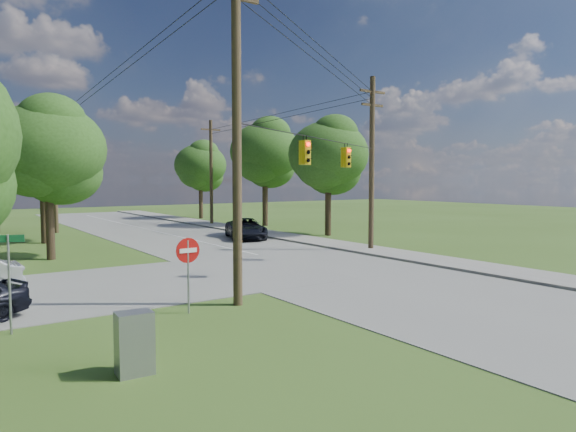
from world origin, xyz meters
TOP-DOWN VIEW (x-y plane):
  - ground at (0.00, 0.00)m, footprint 140.00×140.00m
  - main_road at (2.00, 5.00)m, footprint 10.00×100.00m
  - sidewalk_east at (8.70, 5.00)m, footprint 2.60×100.00m
  - pole_sw at (-4.60, 0.40)m, footprint 2.00×0.32m
  - pole_ne at (8.90, 8.00)m, footprint 2.00×0.32m
  - pole_north_e at (8.90, 30.00)m, footprint 2.00×0.32m
  - pole_north_w at (-5.00, 30.00)m, footprint 2.00×0.32m
  - power_lines at (1.50, 11.54)m, footprint 13.93×29.62m
  - traffic_signals at (2.55, 4.43)m, footprint 4.91×3.27m
  - tree_w_near at (-8.00, 15.00)m, footprint 6.00×6.00m
  - tree_w_mid at (-7.00, 23.00)m, footprint 6.40×6.40m
  - tree_e_near at (12.00, 16.00)m, footprint 6.20×6.20m
  - tree_e_mid at (12.50, 26.00)m, footprint 6.60×6.60m
  - tree_e_far at (11.50, 38.00)m, footprint 5.80×5.80m
  - car_main_north at (5.50, 17.45)m, footprint 4.09×5.81m
  - control_cabinet at (-9.54, -3.85)m, footprint 0.80×0.60m
  - do_not_enter_sign at (-6.46, 0.31)m, footprint 0.82×0.09m
  - street_name_sign at (-11.44, 1.00)m, footprint 0.80×0.32m

SIDE VIEW (x-z plane):
  - ground at x=0.00m, z-range 0.00..0.00m
  - main_road at x=2.00m, z-range 0.00..0.03m
  - sidewalk_east at x=8.70m, z-range 0.00..0.12m
  - control_cabinet at x=-9.54m, z-range 0.00..1.40m
  - car_main_north at x=5.50m, z-range 0.03..1.50m
  - street_name_sign at x=-11.44m, z-range 0.37..3.16m
  - do_not_enter_sign at x=-6.46m, z-range 0.56..3.00m
  - pole_north_e at x=8.90m, z-range 0.13..10.13m
  - pole_north_w at x=-5.00m, z-range 0.13..10.13m
  - pole_ne at x=8.90m, z-range 0.22..10.72m
  - traffic_signals at x=2.55m, z-range 4.97..6.02m
  - tree_e_far at x=11.50m, z-range 1.76..10.08m
  - tree_w_near at x=-8.00m, z-range 1.72..10.12m
  - pole_sw at x=-4.60m, z-range 0.23..12.23m
  - tree_e_near at x=12.00m, z-range 1.85..10.66m
  - tree_w_mid at x=-7.00m, z-range 1.97..11.19m
  - tree_e_mid at x=12.50m, z-range 2.09..11.73m
  - power_lines at x=1.50m, z-range 6.69..11.62m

